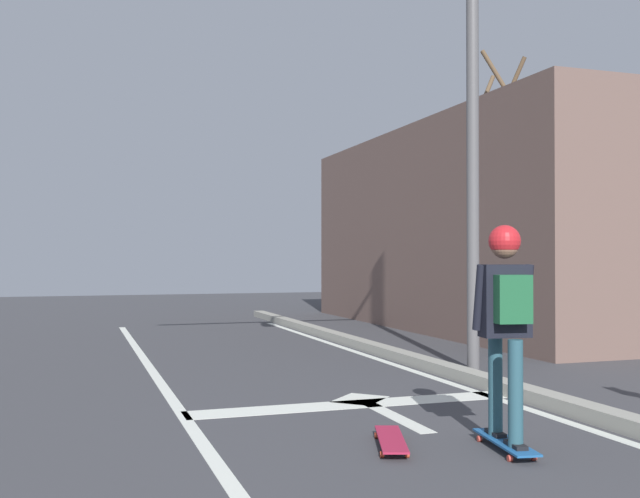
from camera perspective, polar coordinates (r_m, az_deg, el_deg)
lane_line_center at (r=6.21m, az=-9.46°, el=-14.27°), size 0.12×20.00×0.01m
lane_line_curbside at (r=7.41m, az=16.35°, el=-12.02°), size 0.12×20.00×0.01m
stop_bar at (r=7.45m, az=2.55°, el=-11.99°), size 3.35×0.40×0.01m
lane_arrow_stem at (r=6.94m, az=5.79°, el=-12.81°), size 0.16×1.40×0.01m
lane_arrow_head at (r=7.71m, az=3.12°, el=-11.60°), size 0.71×0.71×0.01m
curb_strip at (r=7.54m, az=17.93°, el=-11.30°), size 0.24×24.00×0.14m
skateboard at (r=5.90m, az=14.23°, el=-14.39°), size 0.33×0.87×0.08m
skater at (r=5.72m, az=14.27°, el=-4.22°), size 0.45×0.62×1.64m
spare_skateboard at (r=5.84m, az=5.56°, el=-14.55°), size 0.46×0.86×0.07m
traffic_signal_mast at (r=9.46m, az=6.01°, el=13.98°), size 4.96×0.34×5.67m
roadside_tree at (r=12.60m, az=14.06°, el=2.65°), size 0.93×0.95×4.90m
building_block at (r=18.30m, az=23.42°, el=1.23°), size 11.88×10.08×4.13m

